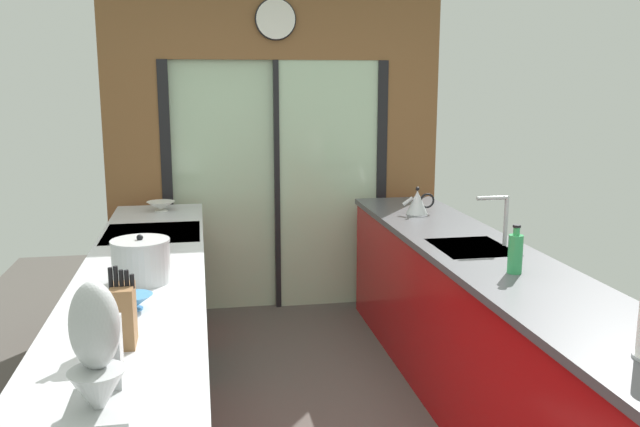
% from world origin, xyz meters
% --- Properties ---
extents(ground_plane, '(5.04, 7.60, 0.02)m').
position_xyz_m(ground_plane, '(0.00, 0.60, -0.01)').
color(ground_plane, '#4C4742').
extents(back_wall_unit, '(2.64, 0.12, 2.70)m').
position_xyz_m(back_wall_unit, '(0.00, 2.40, 1.53)').
color(back_wall_unit, brown).
rests_on(back_wall_unit, ground_plane).
extents(left_counter_run, '(0.62, 3.80, 0.92)m').
position_xyz_m(left_counter_run, '(-0.91, 0.13, 0.47)').
color(left_counter_run, '#AD0C0F').
rests_on(left_counter_run, ground_plane).
extents(right_counter_run, '(0.62, 3.80, 0.92)m').
position_xyz_m(right_counter_run, '(0.91, 0.30, 0.46)').
color(right_counter_run, '#AD0C0F').
rests_on(right_counter_run, ground_plane).
extents(sink_faucet, '(0.19, 0.02, 0.29)m').
position_xyz_m(sink_faucet, '(1.06, 0.55, 1.11)').
color(sink_faucet, '#B7BABC').
rests_on(sink_faucet, right_counter_run).
extents(oven_range, '(0.60, 0.60, 0.92)m').
position_xyz_m(oven_range, '(-0.91, 1.25, 0.46)').
color(oven_range, black).
rests_on(oven_range, ground_plane).
extents(mixing_bowl_near, '(0.15, 0.15, 0.06)m').
position_xyz_m(mixing_bowl_near, '(-0.89, -0.20, 0.96)').
color(mixing_bowl_near, teal).
rests_on(mixing_bowl_near, left_counter_run).
extents(mixing_bowl_mid, '(0.18, 0.18, 0.09)m').
position_xyz_m(mixing_bowl_mid, '(-0.89, 0.72, 0.97)').
color(mixing_bowl_mid, silver).
rests_on(mixing_bowl_mid, left_counter_run).
extents(mixing_bowl_far, '(0.20, 0.20, 0.07)m').
position_xyz_m(mixing_bowl_far, '(-0.89, 1.94, 0.96)').
color(mixing_bowl_far, silver).
rests_on(mixing_bowl_far, left_counter_run).
extents(knife_block, '(0.09, 0.14, 0.29)m').
position_xyz_m(knife_block, '(-0.89, -0.58, 1.03)').
color(knife_block, brown).
rests_on(knife_block, left_counter_run).
extents(stand_mixer, '(0.17, 0.27, 0.42)m').
position_xyz_m(stand_mixer, '(-0.89, -1.18, 1.08)').
color(stand_mixer, '#B7BABC').
rests_on(stand_mixer, left_counter_run).
extents(stock_pot, '(0.27, 0.27, 0.23)m').
position_xyz_m(stock_pot, '(-0.89, 0.19, 1.02)').
color(stock_pot, '#B7BABC').
rests_on(stock_pot, left_counter_run).
extents(kettle, '(0.24, 0.15, 0.19)m').
position_xyz_m(kettle, '(0.89, 1.52, 1.00)').
color(kettle, '#B7BABC').
rests_on(kettle, right_counter_run).
extents(soap_bottle, '(0.07, 0.07, 0.24)m').
position_xyz_m(soap_bottle, '(0.89, 0.02, 1.02)').
color(soap_bottle, '#339E56').
rests_on(soap_bottle, right_counter_run).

